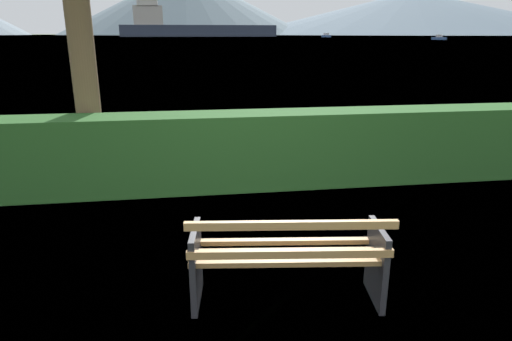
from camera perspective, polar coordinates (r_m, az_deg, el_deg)
name	(u,v)px	position (r m, az deg, el deg)	size (l,w,h in m)	color
ground_plane	(286,298)	(4.04, 3.84, -16.02)	(1400.00, 1400.00, 0.00)	olive
water_surface	(188,36)	(310.20, -8.79, 16.67)	(620.00, 620.00, 0.00)	slate
park_bench	(287,258)	(3.78, 4.05, -11.14)	(1.67, 0.76, 0.87)	tan
hedge_row	(243,150)	(6.57, -1.64, 2.61)	(10.12, 0.68, 1.11)	#285B23
cargo_ship_large	(187,27)	(279.88, -8.80, 17.80)	(92.31, 15.77, 20.44)	#2D384C
fishing_boat_near	(439,38)	(163.76, 22.46, 15.46)	(3.33, 5.03, 1.66)	#335693
sailboat_mid	(326,36)	(245.71, 9.00, 16.73)	(7.18, 8.99, 2.12)	#335693
distant_hills	(220,6)	(554.30, -4.60, 20.35)	(945.44, 435.41, 78.79)	gray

